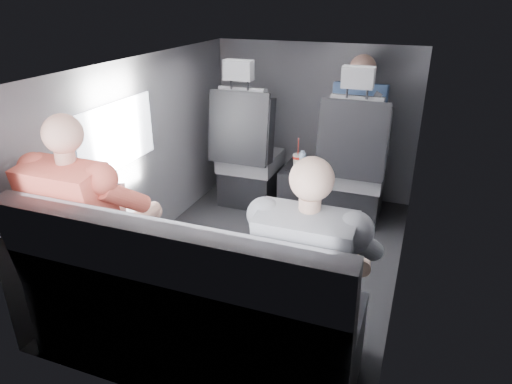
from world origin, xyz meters
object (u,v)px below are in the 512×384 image
at_px(rear_bench, 189,316).
at_px(center_console, 299,187).
at_px(water_bottle, 302,161).
at_px(front_seat_left, 248,161).
at_px(passenger_rear_left, 95,227).
at_px(soda_cup, 298,160).
at_px(laptop_white, 106,214).
at_px(laptop_black, 313,246).
at_px(front_seat_right, 353,174).
at_px(passenger_rear_right, 312,276).
at_px(passenger_front_right, 358,122).

bearing_deg(rear_bench, center_console, 90.00).
bearing_deg(water_bottle, front_seat_left, 175.55).
height_order(front_seat_left, passenger_rear_left, front_seat_left).
relative_size(front_seat_left, soda_cup, 4.97).
height_order(center_console, water_bottle, water_bottle).
bearing_deg(rear_bench, soda_cup, 90.10).
distance_m(laptop_white, laptop_black, 1.13).
bearing_deg(laptop_white, passenger_rear_left, -74.87).
relative_size(center_console, soda_cup, 1.88).
height_order(front_seat_right, rear_bench, front_seat_right).
distance_m(rear_bench, laptop_black, 0.68).
height_order(front_seat_left, water_bottle, front_seat_left).
bearing_deg(passenger_rear_right, passenger_rear_left, -179.95).
relative_size(front_seat_left, front_seat_right, 1.00).
xyz_separation_m(passenger_rear_right, passenger_front_right, (-0.15, 2.06, 0.14)).
distance_m(laptop_white, passenger_rear_left, 0.15).
height_order(passenger_rear_right, passenger_front_right, passenger_front_right).
height_order(water_bottle, passenger_front_right, passenger_front_right).
relative_size(passenger_rear_left, passenger_rear_right, 1.05).
bearing_deg(soda_cup, center_console, 86.84).
height_order(passenger_rear_left, passenger_front_right, passenger_front_right).
height_order(front_seat_right, passenger_rear_left, front_seat_right).
bearing_deg(passenger_rear_left, center_console, 72.78).
bearing_deg(laptop_white, passenger_front_right, 61.84).
bearing_deg(center_console, laptop_black, -72.45).
xyz_separation_m(front_seat_left, passenger_rear_right, (1.02, -1.81, 0.21)).
relative_size(center_console, laptop_white, 1.07).
height_order(rear_bench, laptop_black, rear_bench).
distance_m(water_bottle, passenger_front_right, 0.56).
bearing_deg(front_seat_left, center_console, 5.07).
relative_size(laptop_black, passenger_rear_right, 0.31).
xyz_separation_m(passenger_rear_left, passenger_rear_right, (1.14, 0.00, -0.02)).
bearing_deg(rear_bench, passenger_rear_right, 9.57).
relative_size(center_console, passenger_rear_right, 0.40).
relative_size(front_seat_right, water_bottle, 7.95).
distance_m(front_seat_right, rear_bench, 1.96).
bearing_deg(passenger_rear_right, center_console, 107.10).
bearing_deg(passenger_rear_right, laptop_white, 173.01).
height_order(front_seat_left, passenger_rear_right, front_seat_left).
bearing_deg(front_seat_right, passenger_rear_left, -119.50).
bearing_deg(soda_cup, passenger_rear_left, -107.66).
height_order(rear_bench, water_bottle, rear_bench).
height_order(center_console, laptop_white, laptop_white).
distance_m(front_seat_right, passenger_rear_left, 2.09).
bearing_deg(front_seat_left, laptop_white, -95.56).
distance_m(water_bottle, laptop_white, 1.76).
height_order(front_seat_left, front_seat_right, same).
xyz_separation_m(front_seat_left, laptop_black, (0.96, -1.58, 0.23)).
relative_size(center_console, passenger_front_right, 0.55).
distance_m(front_seat_left, laptop_white, 1.69).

